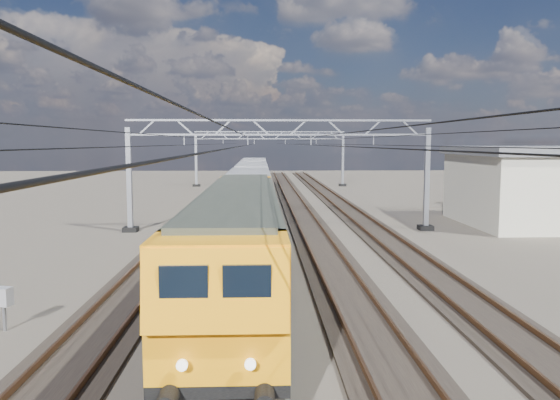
{
  "coord_description": "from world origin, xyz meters",
  "views": [
    {
      "loc": [
        -1.21,
        -30.67,
        5.64
      ],
      "look_at": [
        -0.1,
        0.13,
        2.4
      ],
      "focal_mm": 35.0,
      "sensor_mm": 36.0,
      "label": 1
    }
  ],
  "objects_px": {
    "catenary_gantry_mid": "(279,170)",
    "locomotive": "(239,235)",
    "hopper_wagon_third": "(254,171)",
    "catenary_gantry_far": "(270,156)",
    "hopper_wagon_lead": "(249,193)",
    "hopper_wagon_mid": "(252,179)",
    "trackside_cabinet": "(4,298)"
  },
  "relations": [
    {
      "from": "locomotive",
      "to": "hopper_wagon_lead",
      "type": "bearing_deg",
      "value": 90.0
    },
    {
      "from": "catenary_gantry_mid",
      "to": "locomotive",
      "type": "height_order",
      "value": "catenary_gantry_mid"
    },
    {
      "from": "hopper_wagon_lead",
      "to": "trackside_cabinet",
      "type": "bearing_deg",
      "value": -108.24
    },
    {
      "from": "catenary_gantry_mid",
      "to": "locomotive",
      "type": "xyz_separation_m",
      "value": [
        -2.0,
        -15.19,
        -1.58
      ]
    },
    {
      "from": "hopper_wagon_lead",
      "to": "hopper_wagon_third",
      "type": "distance_m",
      "value": 28.4
    },
    {
      "from": "catenary_gantry_far",
      "to": "trackside_cabinet",
      "type": "bearing_deg",
      "value": -99.29
    },
    {
      "from": "catenary_gantry_mid",
      "to": "locomotive",
      "type": "bearing_deg",
      "value": -97.5
    },
    {
      "from": "catenary_gantry_mid",
      "to": "catenary_gantry_far",
      "type": "height_order",
      "value": "same"
    },
    {
      "from": "catenary_gantry_mid",
      "to": "catenary_gantry_far",
      "type": "bearing_deg",
      "value": 90.0
    },
    {
      "from": "hopper_wagon_mid",
      "to": "catenary_gantry_mid",
      "type": "bearing_deg",
      "value": -83.17
    },
    {
      "from": "catenary_gantry_mid",
      "to": "trackside_cabinet",
      "type": "bearing_deg",
      "value": -115.76
    },
    {
      "from": "hopper_wagon_mid",
      "to": "hopper_wagon_lead",
      "type": "bearing_deg",
      "value": -90.0
    },
    {
      "from": "catenary_gantry_far",
      "to": "trackside_cabinet",
      "type": "height_order",
      "value": "catenary_gantry_far"
    },
    {
      "from": "catenary_gantry_mid",
      "to": "catenary_gantry_far",
      "type": "distance_m",
      "value": 36.0
    },
    {
      "from": "catenary_gantry_mid",
      "to": "catenary_gantry_far",
      "type": "xyz_separation_m",
      "value": [
        0.0,
        36.0,
        0.0
      ]
    },
    {
      "from": "catenary_gantry_mid",
      "to": "hopper_wagon_mid",
      "type": "distance_m",
      "value": 16.9
    },
    {
      "from": "hopper_wagon_third",
      "to": "catenary_gantry_far",
      "type": "bearing_deg",
      "value": 68.58
    },
    {
      "from": "locomotive",
      "to": "hopper_wagon_lead",
      "type": "relative_size",
      "value": 1.62
    },
    {
      "from": "hopper_wagon_lead",
      "to": "hopper_wagon_mid",
      "type": "bearing_deg",
      "value": 90.0
    },
    {
      "from": "hopper_wagon_lead",
      "to": "hopper_wagon_third",
      "type": "xyz_separation_m",
      "value": [
        0.0,
        28.4,
        0.0
      ]
    },
    {
      "from": "hopper_wagon_lead",
      "to": "trackside_cabinet",
      "type": "height_order",
      "value": "hopper_wagon_lead"
    },
    {
      "from": "catenary_gantry_far",
      "to": "catenary_gantry_mid",
      "type": "bearing_deg",
      "value": -90.0
    },
    {
      "from": "hopper_wagon_lead",
      "to": "hopper_wagon_mid",
      "type": "xyz_separation_m",
      "value": [
        0.0,
        14.2,
        0.0
      ]
    },
    {
      "from": "catenary_gantry_far",
      "to": "hopper_wagon_third",
      "type": "distance_m",
      "value": 5.73
    },
    {
      "from": "catenary_gantry_mid",
      "to": "trackside_cabinet",
      "type": "height_order",
      "value": "catenary_gantry_mid"
    },
    {
      "from": "catenary_gantry_far",
      "to": "hopper_wagon_mid",
      "type": "distance_m",
      "value": 19.47
    },
    {
      "from": "locomotive",
      "to": "trackside_cabinet",
      "type": "bearing_deg",
      "value": -154.64
    },
    {
      "from": "catenary_gantry_mid",
      "to": "hopper_wagon_mid",
      "type": "bearing_deg",
      "value": 96.83
    },
    {
      "from": "locomotive",
      "to": "hopper_wagon_mid",
      "type": "xyz_separation_m",
      "value": [
        -0.0,
        31.9,
        -0.09
      ]
    },
    {
      "from": "catenary_gantry_mid",
      "to": "hopper_wagon_lead",
      "type": "height_order",
      "value": "catenary_gantry_mid"
    },
    {
      "from": "catenary_gantry_far",
      "to": "locomotive",
      "type": "relative_size",
      "value": 0.94
    },
    {
      "from": "locomotive",
      "to": "trackside_cabinet",
      "type": "relative_size",
      "value": 15.78
    }
  ]
}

